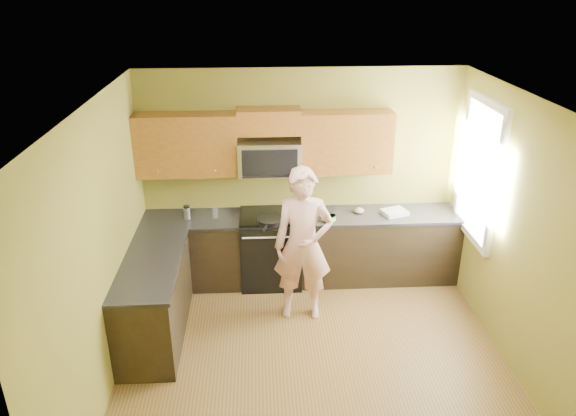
{
  "coord_description": "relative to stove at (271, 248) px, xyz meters",
  "views": [
    {
      "loc": [
        -0.53,
        -4.46,
        3.73
      ],
      "look_at": [
        -0.2,
        1.3,
        1.2
      ],
      "focal_mm": 33.7,
      "sensor_mm": 36.0,
      "label": 1
    }
  ],
  "objects": [
    {
      "name": "cabinet_back_run",
      "position": [
        0.4,
        0.02,
        -0.03
      ],
      "size": [
        4.0,
        0.6,
        0.88
      ],
      "primitive_type": "cube",
      "color": "black",
      "rests_on": "floor"
    },
    {
      "name": "napkin_a",
      "position": [
        0.71,
        -0.19,
        0.48
      ],
      "size": [
        0.14,
        0.14,
        0.06
      ],
      "primitive_type": "ellipsoid",
      "rotation": [
        0.0,
        0.0,
        0.24
      ],
      "color": "silver",
      "rests_on": "countertop_back"
    },
    {
      "name": "countertop_back",
      "position": [
        0.4,
        0.01,
        0.43
      ],
      "size": [
        4.0,
        0.62,
        0.04
      ],
      "primitive_type": "cube",
      "color": "black",
      "rests_on": "cabinet_back_run"
    },
    {
      "name": "dish_towel",
      "position": [
        1.57,
        -0.01,
        0.47
      ],
      "size": [
        0.36,
        0.32,
        0.05
      ],
      "primitive_type": "cube",
      "rotation": [
        0.0,
        0.0,
        0.33
      ],
      "color": "white",
      "rests_on": "countertop_back"
    },
    {
      "name": "wall_front",
      "position": [
        0.4,
        -3.67,
        0.88
      ],
      "size": [
        4.0,
        0.0,
        4.0
      ],
      "primitive_type": "plane",
      "rotation": [
        -1.57,
        0.0,
        0.0
      ],
      "color": "olive",
      "rests_on": "ground"
    },
    {
      "name": "stove",
      "position": [
        0.0,
        0.0,
        0.0
      ],
      "size": [
        0.76,
        0.65,
        0.95
      ],
      "primitive_type": null,
      "color": "black",
      "rests_on": "floor"
    },
    {
      "name": "upper_cab_over_mw",
      "position": [
        0.0,
        0.16,
        1.62
      ],
      "size": [
        0.76,
        0.33,
        0.3
      ],
      "primitive_type": "cube",
      "color": "#8E5A20",
      "rests_on": "wall_back"
    },
    {
      "name": "countertop_left",
      "position": [
        -1.29,
        -1.08,
        0.43
      ],
      "size": [
        0.62,
        1.6,
        0.04
      ],
      "primitive_type": "cube",
      "color": "black",
      "rests_on": "cabinet_left_run"
    },
    {
      "name": "wall_right",
      "position": [
        2.4,
        -1.68,
        0.88
      ],
      "size": [
        0.0,
        4.0,
        4.0
      ],
      "primitive_type": "plane",
      "rotation": [
        1.57,
        0.0,
        -1.57
      ],
      "color": "olive",
      "rests_on": "ground"
    },
    {
      "name": "frying_pan",
      "position": [
        -0.02,
        -0.26,
        0.47
      ],
      "size": [
        0.41,
        0.56,
        0.07
      ],
      "primitive_type": null,
      "rotation": [
        0.0,
        0.0,
        -0.26
      ],
      "color": "black",
      "rests_on": "stove"
    },
    {
      "name": "travel_mug",
      "position": [
        -1.03,
        0.0,
        0.45
      ],
      "size": [
        0.1,
        0.1,
        0.17
      ],
      "primitive_type": null,
      "rotation": [
        0.0,
        0.0,
        0.22
      ],
      "color": "silver",
      "rests_on": "countertop_back"
    },
    {
      "name": "wall_left",
      "position": [
        -1.6,
        -1.68,
        0.88
      ],
      "size": [
        0.0,
        4.0,
        4.0
      ],
      "primitive_type": "plane",
      "rotation": [
        1.57,
        0.0,
        1.57
      ],
      "color": "olive",
      "rests_on": "ground"
    },
    {
      "name": "floor",
      "position": [
        0.4,
        -1.68,
        -0.47
      ],
      "size": [
        4.0,
        4.0,
        0.0
      ],
      "primitive_type": "plane",
      "color": "brown",
      "rests_on": "ground"
    },
    {
      "name": "woman",
      "position": [
        0.35,
        -0.76,
        0.44
      ],
      "size": [
        0.7,
        0.5,
        1.82
      ],
      "primitive_type": "imported",
      "rotation": [
        0.0,
        0.0,
        -0.1
      ],
      "color": "#F6837B",
      "rests_on": "floor"
    },
    {
      "name": "upper_cab_right",
      "position": [
        0.94,
        0.16,
        0.97
      ],
      "size": [
        1.12,
        0.33,
        0.75
      ],
      "primitive_type": null,
      "color": "#8E5A20",
      "rests_on": "wall_back"
    },
    {
      "name": "window",
      "position": [
        2.38,
        -0.48,
        1.17
      ],
      "size": [
        0.06,
        1.06,
        1.66
      ],
      "primitive_type": null,
      "color": "white",
      "rests_on": "wall_right"
    },
    {
      "name": "wall_back",
      "position": [
        0.4,
        0.32,
        0.88
      ],
      "size": [
        4.0,
        0.0,
        4.0
      ],
      "primitive_type": "plane",
      "rotation": [
        1.57,
        0.0,
        0.0
      ],
      "color": "olive",
      "rests_on": "ground"
    },
    {
      "name": "butter_tub",
      "position": [
        0.75,
        -0.14,
        0.45
      ],
      "size": [
        0.14,
        0.14,
        0.08
      ],
      "primitive_type": null,
      "rotation": [
        0.0,
        0.0,
        -0.21
      ],
      "color": "#F7FF43",
      "rests_on": "countertop_back"
    },
    {
      "name": "toast_slice",
      "position": [
        0.68,
        -0.13,
        0.45
      ],
      "size": [
        0.14,
        0.14,
        0.01
      ],
      "primitive_type": "cube",
      "rotation": [
        0.0,
        0.0,
        -0.3
      ],
      "color": "#B27F47",
      "rests_on": "countertop_back"
    },
    {
      "name": "upper_cab_left",
      "position": [
        -0.99,
        0.16,
        0.97
      ],
      "size": [
        1.22,
        0.33,
        0.75
      ],
      "primitive_type": null,
      "color": "#8E5A20",
      "rests_on": "wall_back"
    },
    {
      "name": "cabinet_left_run",
      "position": [
        -1.3,
        -1.08,
        -0.03
      ],
      "size": [
        0.6,
        1.6,
        0.88
      ],
      "primitive_type": "cube",
      "color": "black",
      "rests_on": "floor"
    },
    {
      "name": "napkin_b",
      "position": [
        1.13,
        0.05,
        0.48
      ],
      "size": [
        0.15,
        0.16,
        0.07
      ],
      "primitive_type": "ellipsoid",
      "rotation": [
        0.0,
        0.0,
        0.27
      ],
      "color": "silver",
      "rests_on": "countertop_back"
    },
    {
      "name": "microwave",
      "position": [
        0.0,
        0.12,
        0.97
      ],
      "size": [
        0.76,
        0.4,
        0.42
      ],
      "primitive_type": null,
      "color": "silver",
      "rests_on": "wall_back"
    },
    {
      "name": "ceiling",
      "position": [
        0.4,
        -1.68,
        2.23
      ],
      "size": [
        4.0,
        4.0,
        0.0
      ],
      "primitive_type": "plane",
      "rotation": [
        3.14,
        0.0,
        0.0
      ],
      "color": "white",
      "rests_on": "ground"
    },
    {
      "name": "glass_b",
      "position": [
        -0.68,
        0.02,
        0.51
      ],
      "size": [
        0.08,
        0.08,
        0.12
      ],
      "primitive_type": "cylinder",
      "rotation": [
        0.0,
        0.0,
        0.09
      ],
      "color": "silver",
      "rests_on": "countertop_back"
    }
  ]
}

